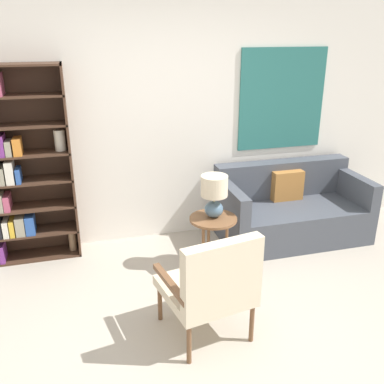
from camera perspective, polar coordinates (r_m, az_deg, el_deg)
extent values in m
plane|color=#B2A899|center=(3.41, 2.10, -20.43)|extent=(14.00, 14.00, 0.00)
cube|color=white|center=(4.62, -5.33, 9.65)|extent=(6.40, 0.06, 2.70)
cube|color=#286B66|center=(5.02, 11.92, 12.01)|extent=(1.02, 0.02, 1.12)
cube|color=#422B1E|center=(4.46, -15.80, 3.62)|extent=(0.02, 0.30, 1.96)
cube|color=#422B1E|center=(4.32, -23.62, 15.29)|extent=(0.97, 0.30, 0.02)
cube|color=#422B1E|center=(4.86, -20.31, -7.90)|extent=(0.97, 0.30, 0.02)
cube|color=#422B1E|center=(4.64, -21.69, 3.55)|extent=(0.97, 0.01, 1.96)
cube|color=#422B1E|center=(4.74, -20.72, -4.96)|extent=(0.97, 0.30, 0.02)
cube|color=#7A338C|center=(4.83, -23.91, -7.26)|extent=(0.05, 0.22, 0.19)
cylinder|color=#8C6B4C|center=(4.78, -15.63, -6.29)|extent=(0.08, 0.08, 0.21)
cube|color=#422B1E|center=(4.63, -21.16, -1.87)|extent=(0.97, 0.30, 0.02)
cube|color=silver|center=(4.70, -23.50, -4.35)|extent=(0.05, 0.20, 0.17)
cube|color=gold|center=(4.69, -22.80, -4.26)|extent=(0.05, 0.21, 0.17)
cube|color=gray|center=(4.68, -21.86, -3.98)|extent=(0.09, 0.23, 0.20)
cube|color=#2D56A8|center=(4.66, -20.74, -3.95)|extent=(0.09, 0.20, 0.20)
cube|color=#422B1E|center=(4.54, -21.61, 1.35)|extent=(0.97, 0.30, 0.02)
cube|color=gray|center=(4.58, -24.15, -1.24)|extent=(0.05, 0.18, 0.18)
cube|color=#B24C6B|center=(4.60, -23.39, -1.20)|extent=(0.05, 0.22, 0.15)
cube|color=#422B1E|center=(4.46, -22.08, 4.70)|extent=(0.97, 0.30, 0.02)
cube|color=gray|center=(4.51, -24.00, 2.13)|extent=(0.06, 0.22, 0.17)
cube|color=silver|center=(4.47, -23.09, 2.52)|extent=(0.07, 0.19, 0.22)
cube|color=#2D56A8|center=(4.48, -22.12, 2.12)|extent=(0.04, 0.19, 0.14)
cube|color=#422B1E|center=(4.40, -22.58, 8.15)|extent=(0.97, 0.30, 0.02)
cube|color=#7A338C|center=(4.42, -24.11, 5.75)|extent=(0.07, 0.22, 0.20)
cube|color=gray|center=(4.40, -23.22, 5.43)|extent=(0.05, 0.18, 0.14)
cube|color=orange|center=(4.39, -22.24, 5.68)|extent=(0.07, 0.18, 0.16)
cylinder|color=beige|center=(4.40, -17.21, 6.63)|extent=(0.11, 0.11, 0.21)
cube|color=#422B1E|center=(4.35, -23.09, 11.69)|extent=(0.97, 0.30, 0.02)
cylinder|color=brown|center=(3.79, 3.29, -12.43)|extent=(0.04, 0.04, 0.33)
cylinder|color=brown|center=(3.61, -4.30, -14.45)|extent=(0.04, 0.04, 0.33)
cylinder|color=brown|center=(3.42, 7.96, -16.89)|extent=(0.04, 0.04, 0.33)
cylinder|color=brown|center=(3.21, -0.40, -19.60)|extent=(0.04, 0.04, 0.33)
cube|color=beige|center=(3.37, 1.67, -12.93)|extent=(0.71, 0.73, 0.08)
cube|color=beige|center=(3.02, 4.09, -10.90)|extent=(0.62, 0.21, 0.50)
cube|color=brown|center=(3.42, 5.97, -9.75)|extent=(0.15, 0.56, 0.04)
cube|color=brown|center=(3.20, -2.93, -12.09)|extent=(0.15, 0.56, 0.04)
cube|color=#474C56|center=(5.00, 13.16, -3.81)|extent=(1.62, 0.85, 0.40)
cube|color=#474C56|center=(5.11, 11.86, 1.82)|extent=(1.62, 0.20, 0.42)
cube|color=#474C56|center=(4.57, 5.21, -0.99)|extent=(0.12, 0.85, 0.29)
cube|color=#474C56|center=(5.26, 20.69, 0.69)|extent=(0.12, 0.85, 0.29)
cube|color=#B27538|center=(5.00, 12.59, 0.84)|extent=(0.36, 0.12, 0.34)
cylinder|color=brown|center=(4.13, 2.85, -3.60)|extent=(0.46, 0.46, 0.02)
cylinder|color=brown|center=(4.37, 2.22, -6.13)|extent=(0.03, 0.03, 0.52)
cylinder|color=brown|center=(4.16, 1.50, -7.59)|extent=(0.03, 0.03, 0.52)
cylinder|color=brown|center=(4.23, 4.62, -7.16)|extent=(0.03, 0.03, 0.52)
ellipsoid|color=slate|center=(4.12, 2.93, -2.30)|extent=(0.18, 0.18, 0.16)
cylinder|color=tan|center=(4.07, 2.96, -0.88)|extent=(0.02, 0.02, 0.06)
cylinder|color=beige|center=(4.03, 2.99, 0.83)|extent=(0.26, 0.26, 0.20)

